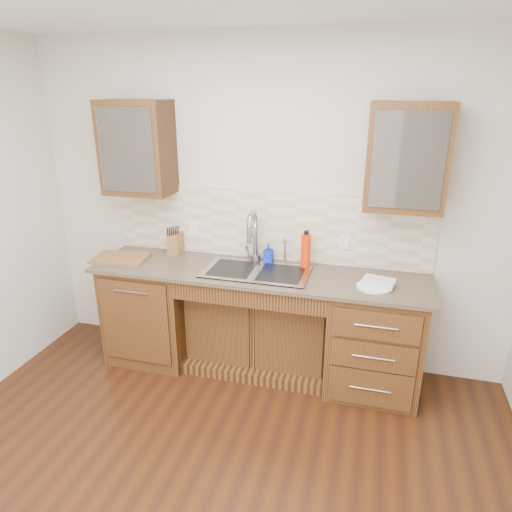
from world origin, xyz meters
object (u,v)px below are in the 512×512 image
(soap_bottle, at_px, (268,253))
(water_bottle, at_px, (306,251))
(plate, at_px, (374,287))
(cutting_board, at_px, (120,258))
(knife_block, at_px, (176,244))

(soap_bottle, xyz_separation_m, water_bottle, (0.32, -0.04, 0.06))
(soap_bottle, bearing_deg, plate, -17.04)
(water_bottle, bearing_deg, plate, -25.13)
(soap_bottle, relative_size, cutting_board, 0.36)
(knife_block, bearing_deg, water_bottle, -5.20)
(water_bottle, height_order, knife_block, water_bottle)
(soap_bottle, relative_size, water_bottle, 0.56)
(cutting_board, bearing_deg, plate, -1.29)
(soap_bottle, distance_m, cutting_board, 1.27)
(soap_bottle, bearing_deg, knife_block, -177.40)
(soap_bottle, height_order, water_bottle, water_bottle)
(plate, bearing_deg, soap_bottle, 160.77)
(plate, distance_m, knife_block, 1.73)
(soap_bottle, height_order, plate, soap_bottle)
(soap_bottle, distance_m, water_bottle, 0.33)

